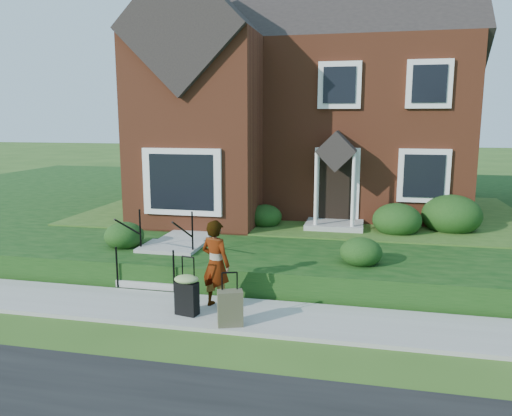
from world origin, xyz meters
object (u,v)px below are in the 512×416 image
(front_steps, at_px, (163,259))
(suitcase_olive, at_px, (230,308))
(suitcase_black, at_px, (187,292))
(woman, at_px, (216,264))

(front_steps, relative_size, suitcase_olive, 2.10)
(front_steps, height_order, suitcase_olive, front_steps)
(front_steps, height_order, suitcase_black, front_steps)
(front_steps, distance_m, woman, 2.43)
(front_steps, bearing_deg, suitcase_black, -57.46)
(woman, relative_size, suitcase_olive, 1.79)
(woman, xyz_separation_m, suitcase_olive, (0.50, -0.81, -0.54))
(woman, bearing_deg, suitcase_black, 70.97)
(suitcase_black, bearing_deg, suitcase_olive, -7.37)
(suitcase_olive, bearing_deg, woman, 101.87)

